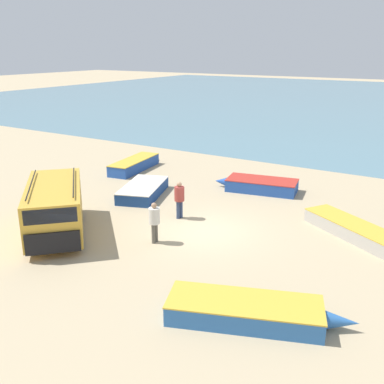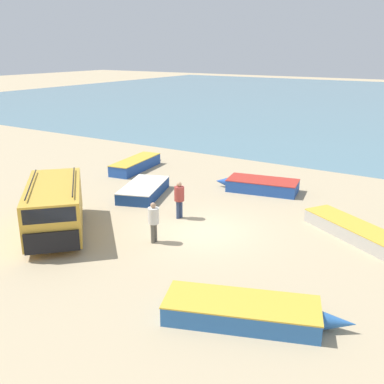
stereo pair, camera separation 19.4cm
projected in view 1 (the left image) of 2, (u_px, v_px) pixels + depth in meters
The scene contains 9 objects.
ground_plane at pixel (204, 231), 18.35m from camera, with size 200.00×200.00×0.00m, color tan.
parked_van at pixel (55, 207), 17.83m from camera, with size 5.05×4.99×2.14m.
fishing_rowboat_0 at pixel (250, 311), 12.25m from camera, with size 5.15×2.91×0.58m.
fishing_rowboat_1 at pixel (357, 231), 17.59m from camera, with size 5.04×3.56×0.56m.
fishing_rowboat_2 at pixel (144, 189), 22.75m from camera, with size 2.83×4.46×0.58m.
fishing_rowboat_3 at pixel (136, 164), 27.55m from camera, with size 1.88×5.10×0.67m.
fishing_rowboat_4 at pixel (259, 185), 23.38m from camera, with size 4.47×2.30×0.64m.
fisherman_0 at pixel (179, 197), 19.44m from camera, with size 0.43×0.43×1.66m.
fisherman_1 at pixel (154, 219), 16.99m from camera, with size 0.42×0.42×1.61m.
Camera 1 is at (8.57, -14.65, 7.16)m, focal length 42.00 mm.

